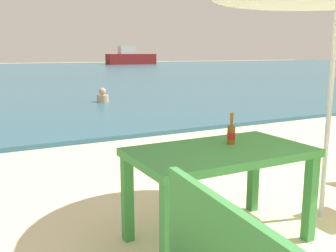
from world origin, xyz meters
name	(u,v)px	position (x,y,z in m)	size (l,w,h in m)	color
sea_water	(4,73)	(0.00, 30.00, 0.04)	(120.00, 50.00, 0.08)	#2D6075
picnic_table_green	(220,162)	(-0.94, 1.26, 0.65)	(1.40, 0.80, 0.76)	#3D8C42
beer_bottle_amber	(231,133)	(-0.77, 1.34, 0.85)	(0.07, 0.07, 0.26)	brown
swimmer_person	(103,96)	(0.86, 9.58, 0.24)	(0.34, 0.34, 0.41)	tan
boat_ferry	(131,58)	(15.87, 43.78, 0.89)	(6.19, 1.69, 2.25)	maroon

